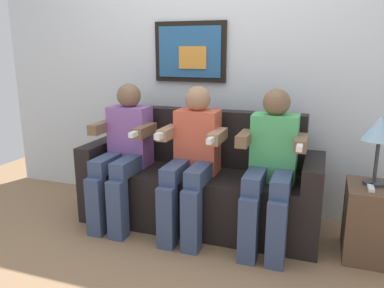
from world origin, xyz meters
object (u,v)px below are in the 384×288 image
table_lamp (380,132)px  person_in_middle (192,156)px  side_table_right (376,222)px  spare_remote_on_table (371,188)px  couch (199,186)px  person_on_right (271,164)px  person_on_left (124,150)px

table_lamp → person_in_middle: bearing=-175.2°
side_table_right → spare_remote_on_table: size_ratio=3.85×
couch → side_table_right: size_ratio=3.71×
couch → table_lamp: size_ratio=4.04×
person_on_right → spare_remote_on_table: person_on_right is taller
table_lamp → spare_remote_on_table: bearing=-104.2°
person_on_right → side_table_right: size_ratio=2.22×
person_on_right → person_in_middle: bearing=-180.0°
person_on_left → person_on_right: same height
person_in_middle → spare_remote_on_table: 1.22m
person_in_middle → table_lamp: size_ratio=2.41×
couch → spare_remote_on_table: size_ratio=14.29×
couch → spare_remote_on_table: 1.24m
person_in_middle → table_lamp: (1.24, 0.11, 0.25)m
spare_remote_on_table → person_on_left: bearing=179.9°
person_on_left → side_table_right: (1.85, 0.06, -0.36)m
couch → spare_remote_on_table: bearing=-7.9°
person_in_middle → spare_remote_on_table: size_ratio=8.54×
person_in_middle → person_on_right: bearing=0.0°
person_on_right → side_table_right: person_on_right is taller
side_table_right → table_lamp: 0.61m
person_on_left → spare_remote_on_table: (1.79, -0.00, -0.10)m
couch → person_on_right: bearing=-16.1°
couch → side_table_right: bearing=-4.7°
person_on_left → person_in_middle: (0.58, -0.00, 0.00)m
person_on_left → person_in_middle: 0.58m
person_on_right → table_lamp: person_on_right is taller
person_on_right → side_table_right: 0.79m
person_in_middle → table_lamp: bearing=4.8°
side_table_right → spare_remote_on_table: spare_remote_on_table is taller
spare_remote_on_table → table_lamp: bearing=75.8°
person_in_middle → spare_remote_on_table: (1.21, -0.00, -0.10)m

